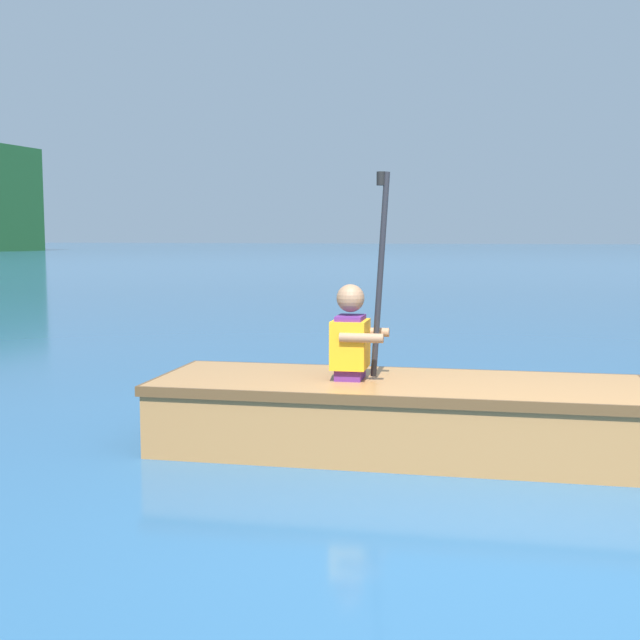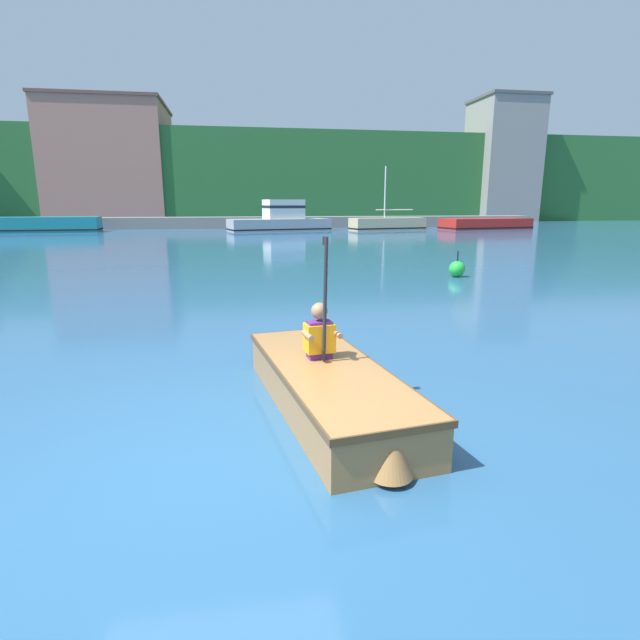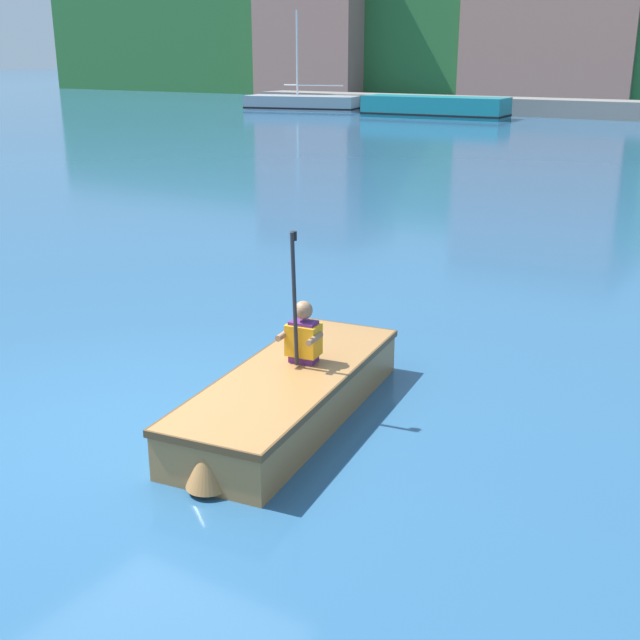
{
  "view_description": "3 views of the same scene",
  "coord_description": "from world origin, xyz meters",
  "views": [
    {
      "loc": [
        -3.53,
        -0.24,
        1.3
      ],
      "look_at": [
        1.13,
        1.43,
        0.79
      ],
      "focal_mm": 45.0,
      "sensor_mm": 36.0,
      "label": 1
    },
    {
      "loc": [
        0.27,
        -3.63,
        1.99
      ],
      "look_at": [
        1.13,
        1.43,
        0.79
      ],
      "focal_mm": 28.0,
      "sensor_mm": 36.0,
      "label": 2
    },
    {
      "loc": [
        4.88,
        -4.47,
        3.1
      ],
      "look_at": [
        1.13,
        1.43,
        0.79
      ],
      "focal_mm": 45.0,
      "sensor_mm": 36.0,
      "label": 3
    }
  ],
  "objects": [
    {
      "name": "moored_boat_dock_west_inner",
      "position": [
        -13.02,
        34.85,
        0.5
      ],
      "size": [
        7.64,
        2.77,
        1.07
      ],
      "color": "#197A84",
      "rests_on": "ground"
    },
    {
      "name": "moored_boat_dock_east_inner",
      "position": [
        11.81,
        33.57,
        0.44
      ],
      "size": [
        6.09,
        2.88,
        4.68
      ],
      "color": "#CCB789",
      "rests_on": "ground"
    },
    {
      "name": "moored_boat_dock_center_near",
      "position": [
        19.91,
        33.71,
        0.39
      ],
      "size": [
        7.58,
        3.74,
        0.85
      ],
      "color": "red",
      "rests_on": "ground"
    },
    {
      "name": "marina_dock",
      "position": [
        0.0,
        39.05,
        0.45
      ],
      "size": [
        52.69,
        2.4,
        0.9
      ],
      "color": "slate",
      "rests_on": "ground"
    },
    {
      "name": "person_paddler",
      "position": [
        1.09,
        1.21,
        0.7
      ],
      "size": [
        0.39,
        0.37,
        1.25
      ],
      "color": "#592672",
      "rests_on": "rowboat_foreground"
    },
    {
      "name": "ground_plane",
      "position": [
        0.0,
        0.0,
        0.0
      ],
      "size": [
        300.0,
        300.0,
        0.0
      ],
      "primitive_type": "plane",
      "color": "#28567F"
    },
    {
      "name": "waterfront_apartment_right",
      "position": [
        31.1,
        52.3,
        6.83
      ],
      "size": [
        6.76,
        7.13,
        13.64
      ],
      "color": "gray",
      "rests_on": "ground"
    },
    {
      "name": "waterfront_office_block_center",
      "position": [
        -12.53,
        56.08,
        6.22
      ],
      "size": [
        12.05,
        12.16,
        12.42
      ],
      "color": "#9E6B5B",
      "rests_on": "ground"
    },
    {
      "name": "shoreline_ridge",
      "position": [
        0.0,
        60.43,
        4.77
      ],
      "size": [
        120.0,
        20.0,
        9.54
      ],
      "color": "#28602D",
      "rests_on": "ground"
    },
    {
      "name": "channel_buoy",
      "position": [
        6.32,
        9.29,
        0.22
      ],
      "size": [
        0.44,
        0.44,
        0.72
      ],
      "color": "green",
      "rests_on": "ground"
    },
    {
      "name": "rowboat_foreground",
      "position": [
        1.14,
        0.89,
        0.25
      ],
      "size": [
        1.42,
        3.11,
        0.44
      ],
      "color": "#A3703D",
      "rests_on": "ground"
    },
    {
      "name": "moored_boat_dock_west_end",
      "position": [
        3.69,
        34.05,
        0.79
      ],
      "size": [
        7.81,
        4.17,
        2.27
      ],
      "color": "#9EA3A8",
      "rests_on": "ground"
    }
  ]
}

